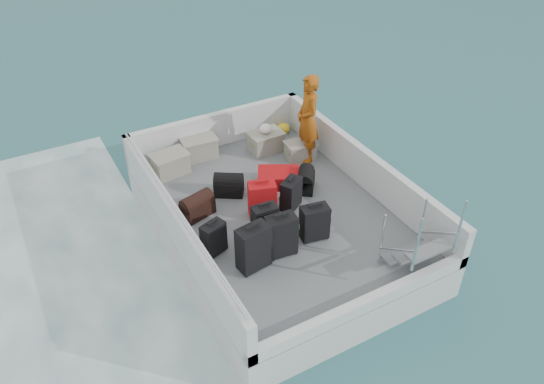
{
  "coord_description": "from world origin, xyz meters",
  "views": [
    {
      "loc": [
        -3.43,
        -6.04,
        6.12
      ],
      "look_at": [
        -0.05,
        0.06,
        1.0
      ],
      "focal_mm": 35.0,
      "sensor_mm": 36.0,
      "label": 1
    }
  ],
  "objects_px": {
    "suitcase_7": "(291,194)",
    "crate_0": "(170,164)",
    "passenger": "(308,119)",
    "suitcase_4": "(265,222)",
    "suitcase_0": "(254,248)",
    "suitcase_5": "(262,200)",
    "suitcase_8": "(279,178)",
    "crate_3": "(300,151)",
    "suitcase_1": "(214,239)",
    "crate_2": "(266,142)",
    "suitcase_3": "(281,236)",
    "crate_1": "(199,148)",
    "suitcase_6": "(314,223)"
  },
  "relations": [
    {
      "from": "crate_1",
      "to": "suitcase_8",
      "type": "bearing_deg",
      "value": -61.26
    },
    {
      "from": "suitcase_0",
      "to": "suitcase_1",
      "type": "bearing_deg",
      "value": 115.3
    },
    {
      "from": "suitcase_6",
      "to": "suitcase_8",
      "type": "relative_size",
      "value": 0.81
    },
    {
      "from": "suitcase_5",
      "to": "crate_2",
      "type": "height_order",
      "value": "suitcase_5"
    },
    {
      "from": "suitcase_1",
      "to": "suitcase_4",
      "type": "distance_m",
      "value": 0.85
    },
    {
      "from": "suitcase_3",
      "to": "crate_3",
      "type": "height_order",
      "value": "suitcase_3"
    },
    {
      "from": "suitcase_7",
      "to": "crate_3",
      "type": "xyz_separation_m",
      "value": [
        0.95,
        1.25,
        -0.12
      ]
    },
    {
      "from": "suitcase_4",
      "to": "crate_1",
      "type": "xyz_separation_m",
      "value": [
        0.01,
        2.66,
        -0.1
      ]
    },
    {
      "from": "suitcase_7",
      "to": "crate_0",
      "type": "xyz_separation_m",
      "value": [
        -1.39,
        1.97,
        -0.09
      ]
    },
    {
      "from": "suitcase_0",
      "to": "crate_3",
      "type": "distance_m",
      "value": 3.08
    },
    {
      "from": "suitcase_3",
      "to": "suitcase_5",
      "type": "bearing_deg",
      "value": 84.33
    },
    {
      "from": "suitcase_3",
      "to": "crate_2",
      "type": "bearing_deg",
      "value": 71.72
    },
    {
      "from": "passenger",
      "to": "suitcase_0",
      "type": "bearing_deg",
      "value": -33.89
    },
    {
      "from": "suitcase_3",
      "to": "crate_2",
      "type": "relative_size",
      "value": 1.13
    },
    {
      "from": "crate_1",
      "to": "crate_2",
      "type": "xyz_separation_m",
      "value": [
        1.22,
        -0.42,
        -0.01
      ]
    },
    {
      "from": "suitcase_3",
      "to": "crate_3",
      "type": "xyz_separation_m",
      "value": [
        1.65,
        2.14,
        -0.19
      ]
    },
    {
      "from": "suitcase_8",
      "to": "crate_2",
      "type": "distance_m",
      "value": 1.2
    },
    {
      "from": "suitcase_5",
      "to": "crate_3",
      "type": "distance_m",
      "value": 1.88
    },
    {
      "from": "suitcase_6",
      "to": "crate_1",
      "type": "xyz_separation_m",
      "value": [
        -0.64,
        3.07,
        -0.11
      ]
    },
    {
      "from": "suitcase_1",
      "to": "suitcase_3",
      "type": "height_order",
      "value": "suitcase_3"
    },
    {
      "from": "suitcase_3",
      "to": "suitcase_8",
      "type": "xyz_separation_m",
      "value": [
        0.84,
        1.56,
        -0.2
      ]
    },
    {
      "from": "suitcase_8",
      "to": "crate_3",
      "type": "bearing_deg",
      "value": -25.28
    },
    {
      "from": "crate_2",
      "to": "crate_1",
      "type": "bearing_deg",
      "value": 160.92
    },
    {
      "from": "crate_2",
      "to": "crate_0",
      "type": "bearing_deg",
      "value": 175.29
    },
    {
      "from": "suitcase_4",
      "to": "crate_3",
      "type": "xyz_separation_m",
      "value": [
        1.67,
        1.68,
        -0.13
      ]
    },
    {
      "from": "crate_1",
      "to": "suitcase_6",
      "type": "bearing_deg",
      "value": -78.24
    },
    {
      "from": "suitcase_3",
      "to": "suitcase_6",
      "type": "xyz_separation_m",
      "value": [
        0.63,
        0.06,
        -0.05
      ]
    },
    {
      "from": "suitcase_1",
      "to": "suitcase_7",
      "type": "relative_size",
      "value": 0.99
    },
    {
      "from": "suitcase_6",
      "to": "suitcase_4",
      "type": "bearing_deg",
      "value": 158.07
    },
    {
      "from": "passenger",
      "to": "suitcase_4",
      "type": "bearing_deg",
      "value": -35.25
    },
    {
      "from": "crate_3",
      "to": "crate_2",
      "type": "bearing_deg",
      "value": 128.13
    },
    {
      "from": "crate_0",
      "to": "crate_1",
      "type": "relative_size",
      "value": 0.97
    },
    {
      "from": "suitcase_7",
      "to": "passenger",
      "type": "height_order",
      "value": "passenger"
    },
    {
      "from": "suitcase_1",
      "to": "passenger",
      "type": "distance_m",
      "value": 3.11
    },
    {
      "from": "suitcase_0",
      "to": "suitcase_6",
      "type": "bearing_deg",
      "value": -2.39
    },
    {
      "from": "suitcase_4",
      "to": "crate_1",
      "type": "relative_size",
      "value": 0.91
    },
    {
      "from": "suitcase_0",
      "to": "crate_2",
      "type": "xyz_separation_m",
      "value": [
        1.7,
        2.77,
        -0.18
      ]
    },
    {
      "from": "suitcase_1",
      "to": "suitcase_6",
      "type": "xyz_separation_m",
      "value": [
        1.5,
        -0.44,
        0.02
      ]
    },
    {
      "from": "suitcase_8",
      "to": "crate_3",
      "type": "distance_m",
      "value": 0.99
    },
    {
      "from": "suitcase_0",
      "to": "suitcase_1",
      "type": "distance_m",
      "value": 0.68
    },
    {
      "from": "crate_2",
      "to": "crate_3",
      "type": "xyz_separation_m",
      "value": [
        0.44,
        -0.56,
        -0.03
      ]
    },
    {
      "from": "suitcase_0",
      "to": "suitcase_8",
      "type": "bearing_deg",
      "value": 41.92
    },
    {
      "from": "suitcase_4",
      "to": "suitcase_5",
      "type": "relative_size",
      "value": 0.93
    },
    {
      "from": "suitcase_0",
      "to": "suitcase_5",
      "type": "relative_size",
      "value": 1.19
    },
    {
      "from": "suitcase_1",
      "to": "suitcase_5",
      "type": "xyz_separation_m",
      "value": [
        1.07,
        0.46,
        0.03
      ]
    },
    {
      "from": "crate_3",
      "to": "passenger",
      "type": "bearing_deg",
      "value": -35.32
    },
    {
      "from": "suitcase_6",
      "to": "crate_1",
      "type": "bearing_deg",
      "value": 111.86
    },
    {
      "from": "suitcase_7",
      "to": "suitcase_8",
      "type": "height_order",
      "value": "suitcase_7"
    },
    {
      "from": "suitcase_5",
      "to": "crate_0",
      "type": "distance_m",
      "value": 2.1
    },
    {
      "from": "suitcase_5",
      "to": "crate_2",
      "type": "relative_size",
      "value": 1.01
    }
  ]
}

